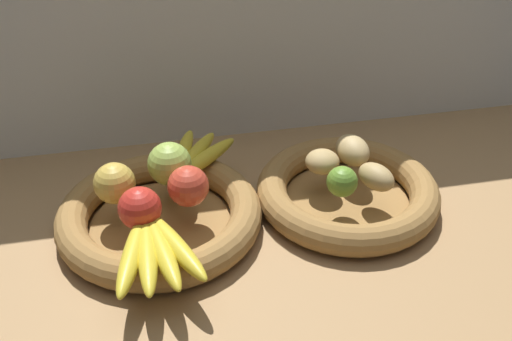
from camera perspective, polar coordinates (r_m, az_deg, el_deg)
name	(u,v)px	position (r cm, az deg, el deg)	size (l,w,h in cm)	color
ground_plane	(259,221)	(106.68, 0.29, -4.88)	(140.00, 90.00, 3.00)	#9E774C
back_wall	(227,8)	(118.75, -2.81, 15.33)	(140.00, 3.00, 55.00)	silver
fruit_bowl_left	(160,215)	(102.79, -9.24, -4.27)	(34.98, 34.98, 5.44)	olive
fruit_bowl_right	(347,191)	(108.22, 8.75, -2.00)	(32.86, 32.86, 5.44)	olive
apple_red_right	(188,186)	(98.02, -6.54, -1.50)	(6.89, 6.89, 6.89)	#CC422D
apple_green_back	(170,164)	(103.29, -8.31, 0.64)	(7.65, 7.65, 7.65)	#99B74C
apple_red_front	(140,208)	(94.40, -11.11, -3.58)	(6.88, 6.88, 6.88)	red
apple_golden_left	(115,183)	(100.77, -13.45, -1.20)	(6.97, 6.97, 6.97)	gold
banana_bunch_front	(154,248)	(89.71, -9.81, -7.34)	(14.71, 20.25, 2.99)	gold
banana_bunch_back	(193,157)	(109.19, -6.07, 1.29)	(14.82, 18.00, 2.70)	gold
potato_oblong	(322,162)	(106.63, 6.40, 0.86)	(6.13, 5.90, 4.18)	tan
potato_back	(352,150)	(109.67, 9.25, 1.94)	(7.89, 5.69, 5.17)	tan
potato_small	(376,177)	(103.85, 11.49, -0.61)	(7.15, 4.65, 4.40)	tan
lime_near	(342,182)	(100.86, 8.28, -1.06)	(5.33, 5.33, 5.33)	olive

